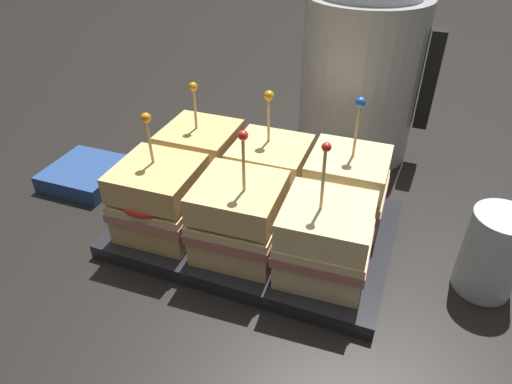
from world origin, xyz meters
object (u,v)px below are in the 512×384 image
sandwich_back_left (201,158)px  drinking_glass (492,253)px  kettle_steel (360,76)px  sandwich_front_right (325,240)px  sandwich_front_center (240,219)px  sandwich_back_right (346,188)px  napkin_stack (87,174)px  sandwich_back_center (272,174)px  serving_platter (256,228)px  sandwich_front_left (160,199)px

sandwich_back_left → drinking_glass: bearing=-6.8°
kettle_steel → sandwich_front_right: bearing=-84.3°
kettle_steel → sandwich_front_center: bearing=-101.5°
sandwich_back_right → drinking_glass: bearing=-14.7°
sandwich_back_right → napkin_stack: (-0.37, -0.03, -0.05)m
sandwich_back_center → napkin_stack: sandwich_back_center is taller
serving_platter → sandwich_back_right: 0.12m
serving_platter → kettle_steel: (0.06, 0.26, 0.11)m
sandwich_back_right → sandwich_front_right: bearing=-90.1°
serving_platter → napkin_stack: 0.27m
sandwich_front_center → sandwich_back_right: 0.14m
serving_platter → sandwich_back_left: sandwich_back_left is taller
sandwich_back_right → sandwich_back_center: bearing=-179.9°
sandwich_front_left → sandwich_back_left: (0.00, 0.10, -0.00)m
serving_platter → sandwich_back_left: (-0.10, 0.05, 0.05)m
sandwich_front_left → sandwich_front_center: 0.10m
sandwich_back_left → sandwich_back_right: (0.19, 0.00, 0.00)m
sandwich_back_right → napkin_stack: sandwich_back_right is taller
napkin_stack → drinking_glass: bearing=-1.7°
sandwich_back_left → drinking_glass: 0.36m
sandwich_back_center → sandwich_back_right: (0.09, 0.00, 0.00)m
sandwich_back_right → drinking_glass: 0.17m
sandwich_front_center → sandwich_back_center: size_ratio=1.04×
sandwich_back_left → kettle_steel: 0.27m
sandwich_front_center → napkin_stack: sandwich_front_center is taller
sandwich_front_center → sandwich_front_right: bearing=0.7°
sandwich_front_center → sandwich_back_left: 0.14m
sandwich_front_right → sandwich_back_left: bearing=152.9°
sandwich_back_left → sandwich_back_center: bearing=0.3°
sandwich_front_left → sandwich_front_center: size_ratio=0.95×
sandwich_front_center → sandwich_front_right: 0.09m
sandwich_front_left → napkin_stack: sandwich_front_left is taller
sandwich_front_left → sandwich_back_right: bearing=27.2°
napkin_stack → sandwich_back_right: bearing=4.1°
sandwich_back_left → napkin_stack: size_ratio=1.42×
sandwich_front_center → sandwich_back_left: sandwich_front_center is taller
sandwich_back_left → kettle_steel: bearing=52.7°
sandwich_front_left → sandwich_back_center: sandwich_back_center is taller
sandwich_front_right → sandwich_back_right: 0.10m
sandwich_front_center → drinking_glass: 0.26m
sandwich_back_left → napkin_stack: bearing=-171.6°
sandwich_back_center → kettle_steel: bearing=73.3°
sandwich_back_left → sandwich_back_center: 0.10m
sandwich_front_center → kettle_steel: kettle_steel is taller
sandwich_front_right → napkin_stack: sandwich_front_right is taller
sandwich_front_right → sandwich_back_right: size_ratio=0.99×
sandwich_back_right → drinking_glass: size_ratio=1.65×
sandwich_back_right → sandwich_front_center: bearing=-133.3°
sandwich_front_center → serving_platter: bearing=91.8°
serving_platter → sandwich_back_center: bearing=88.2°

